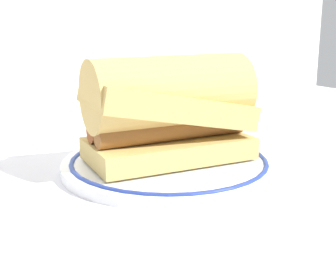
% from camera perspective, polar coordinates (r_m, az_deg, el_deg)
% --- Properties ---
extents(ground_plane, '(1.50, 1.50, 0.00)m').
position_cam_1_polar(ground_plane, '(0.60, -1.83, -4.53)').
color(ground_plane, silver).
extents(plate, '(0.27, 0.27, 0.01)m').
position_cam_1_polar(plate, '(0.61, 0.00, -3.39)').
color(plate, white).
rests_on(plate, ground_plane).
extents(sausage_sandwich, '(0.21, 0.13, 0.13)m').
position_cam_1_polar(sausage_sandwich, '(0.59, 0.00, 3.15)').
color(sausage_sandwich, tan).
rests_on(sausage_sandwich, plate).
extents(drinking_glass, '(0.07, 0.07, 0.09)m').
position_cam_1_polar(drinking_glass, '(0.81, 7.00, 3.39)').
color(drinking_glass, silver).
rests_on(drinking_glass, ground_plane).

